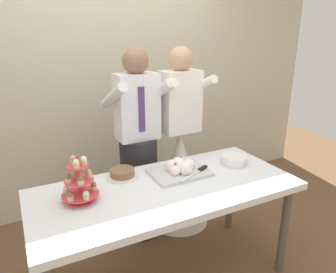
# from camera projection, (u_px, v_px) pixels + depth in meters

# --- Properties ---
(rear_wall) EXTENTS (5.20, 0.10, 2.90)m
(rear_wall) POSITION_uv_depth(u_px,v_px,m) (103.00, 66.00, 3.08)
(rear_wall) COLOR beige
(rear_wall) RESTS_ON ground_plane
(dessert_table) EXTENTS (1.80, 0.80, 0.78)m
(dessert_table) POSITION_uv_depth(u_px,v_px,m) (167.00, 196.00, 2.15)
(dessert_table) COLOR silver
(dessert_table) RESTS_ON ground_plane
(cupcake_stand) EXTENTS (0.23, 0.23, 0.31)m
(cupcake_stand) POSITION_uv_depth(u_px,v_px,m) (79.00, 184.00, 1.92)
(cupcake_stand) COLOR #D83F4C
(cupcake_stand) RESTS_ON dessert_table
(main_cake_tray) EXTENTS (0.42, 0.33, 0.12)m
(main_cake_tray) POSITION_uv_depth(u_px,v_px,m) (180.00, 168.00, 2.31)
(main_cake_tray) COLOR silver
(main_cake_tray) RESTS_ON dessert_table
(plate_stack) EXTENTS (0.21, 0.21, 0.07)m
(plate_stack) POSITION_uv_depth(u_px,v_px,m) (234.00, 160.00, 2.48)
(plate_stack) COLOR white
(plate_stack) RESTS_ON dessert_table
(round_cake) EXTENTS (0.24, 0.24, 0.06)m
(round_cake) POSITION_uv_depth(u_px,v_px,m) (122.00, 173.00, 2.26)
(round_cake) COLOR white
(round_cake) RESTS_ON dessert_table
(person_groom) EXTENTS (0.47, 0.49, 1.66)m
(person_groom) POSITION_uv_depth(u_px,v_px,m) (139.00, 157.00, 2.69)
(person_groom) COLOR #232328
(person_groom) RESTS_ON ground_plane
(person_bride) EXTENTS (0.56, 0.56, 1.66)m
(person_bride) POSITION_uv_depth(u_px,v_px,m) (179.00, 166.00, 2.92)
(person_bride) COLOR white
(person_bride) RESTS_ON ground_plane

